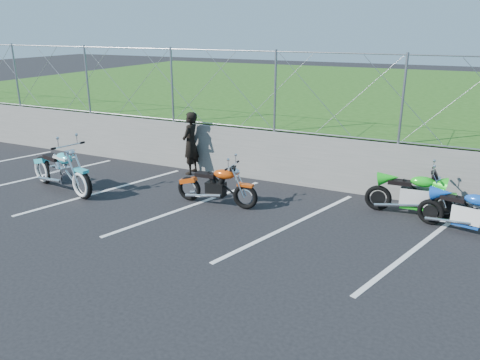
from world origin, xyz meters
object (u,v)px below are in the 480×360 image
at_px(naked_orange, 218,187).
at_px(person_standing, 191,143).
at_px(sportbike_blue, 466,213).
at_px(cruiser_turquoise, 62,172).
at_px(sportbike_green, 413,196).

height_order(naked_orange, person_standing, person_standing).
bearing_deg(sportbike_blue, cruiser_turquoise, -157.71).
xyz_separation_m(cruiser_turquoise, person_standing, (2.06, 2.58, 0.35)).
distance_m(cruiser_turquoise, person_standing, 3.32).
bearing_deg(naked_orange, sportbike_blue, 5.52).
relative_size(sportbike_green, person_standing, 1.14).
bearing_deg(cruiser_turquoise, sportbike_green, 29.16).
distance_m(naked_orange, person_standing, 2.54).
bearing_deg(sportbike_green, person_standing, 170.79).
height_order(sportbike_green, person_standing, person_standing).
height_order(cruiser_turquoise, sportbike_blue, cruiser_turquoise).
distance_m(cruiser_turquoise, sportbike_blue, 8.99).
bearing_deg(person_standing, sportbike_blue, 76.15).
bearing_deg(sportbike_blue, sportbike_green, 165.96).
relative_size(naked_orange, person_standing, 1.16).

